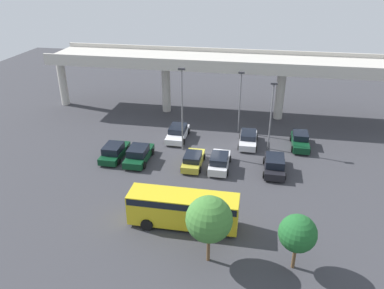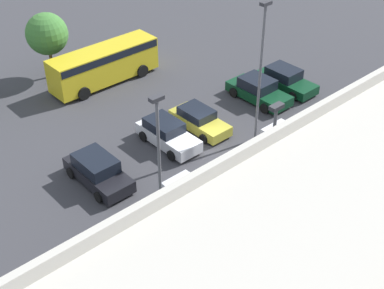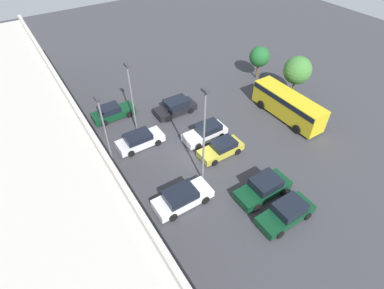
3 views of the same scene
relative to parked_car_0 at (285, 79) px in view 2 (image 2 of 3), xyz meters
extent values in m
plane|color=#38383D|center=(9.72, 1.82, -0.73)|extent=(97.64, 97.64, 0.00)
cube|color=#BCB7AD|center=(9.72, 10.94, 7.18)|extent=(45.57, 0.30, 0.55)
cube|color=#0C381E|center=(0.00, 0.09, -0.22)|extent=(1.89, 4.73, 0.67)
cube|color=black|center=(0.00, -0.20, 0.48)|extent=(1.74, 2.34, 0.73)
cylinder|color=black|center=(-0.97, 1.56, -0.40)|extent=(0.22, 0.66, 0.66)
cylinder|color=black|center=(0.97, 1.56, -0.40)|extent=(0.22, 0.66, 0.66)
cylinder|color=black|center=(-0.97, -1.37, -0.40)|extent=(0.22, 0.66, 0.66)
cylinder|color=black|center=(0.97, -1.37, -0.40)|extent=(0.22, 0.66, 0.66)
cube|color=#0C381E|center=(2.76, -0.13, -0.19)|extent=(1.99, 4.85, 0.69)
cube|color=black|center=(2.76, -0.33, 0.53)|extent=(1.83, 2.33, 0.75)
cylinder|color=black|center=(1.74, 1.38, -0.37)|extent=(0.22, 0.72, 0.72)
cylinder|color=black|center=(3.78, 1.38, -0.37)|extent=(0.22, 0.72, 0.72)
cylinder|color=black|center=(1.74, -1.63, -0.37)|extent=(0.22, 0.72, 0.72)
cylinder|color=black|center=(3.78, -1.63, -0.37)|extent=(0.22, 0.72, 0.72)
cube|color=silver|center=(5.57, 5.89, -0.20)|extent=(1.99, 4.84, 0.68)
cube|color=black|center=(5.57, 6.12, 0.45)|extent=(1.83, 2.53, 0.62)
cylinder|color=black|center=(6.58, 4.39, -0.38)|extent=(0.22, 0.71, 0.71)
cylinder|color=black|center=(4.55, 4.39, -0.38)|extent=(0.22, 0.71, 0.71)
cylinder|color=black|center=(6.58, 7.39, -0.38)|extent=(0.22, 0.71, 0.71)
cylinder|color=black|center=(4.55, 7.39, -0.38)|extent=(0.22, 0.71, 0.71)
cube|color=gold|center=(8.51, -0.12, -0.22)|extent=(1.76, 4.37, 0.67)
cube|color=black|center=(8.51, -0.43, 0.41)|extent=(1.62, 2.22, 0.58)
cylinder|color=black|center=(7.61, 1.24, -0.41)|extent=(0.22, 0.64, 0.64)
cylinder|color=black|center=(9.42, 1.24, -0.41)|extent=(0.22, 0.64, 0.64)
cylinder|color=black|center=(7.61, -1.47, -0.41)|extent=(0.22, 0.64, 0.64)
cylinder|color=black|center=(9.42, -1.47, -0.41)|extent=(0.22, 0.64, 0.64)
cube|color=silver|center=(11.20, -0.14, -0.16)|extent=(1.81, 4.52, 0.77)
cube|color=black|center=(11.20, -0.54, 0.54)|extent=(1.67, 2.39, 0.64)
cylinder|color=black|center=(10.27, 1.27, -0.40)|extent=(0.22, 0.67, 0.67)
cylinder|color=black|center=(12.13, 1.27, -0.40)|extent=(0.22, 0.67, 0.67)
cylinder|color=black|center=(10.27, -1.54, -0.40)|extent=(0.22, 0.67, 0.67)
cylinder|color=black|center=(12.13, -1.54, -0.40)|extent=(0.22, 0.67, 0.67)
cube|color=silver|center=(13.79, 5.73, -0.19)|extent=(1.84, 4.59, 0.71)
cube|color=black|center=(13.79, 5.92, 0.45)|extent=(1.69, 2.50, 0.56)
cylinder|color=black|center=(14.73, 4.30, -0.40)|extent=(0.22, 0.66, 0.66)
cylinder|color=black|center=(12.85, 4.30, -0.40)|extent=(0.22, 0.66, 0.66)
cylinder|color=black|center=(14.73, 7.15, -0.40)|extent=(0.22, 0.66, 0.66)
cylinder|color=black|center=(12.85, 7.15, -0.40)|extent=(0.22, 0.66, 0.66)
cube|color=black|center=(16.62, 0.11, -0.18)|extent=(1.92, 4.65, 0.74)
cube|color=black|center=(16.62, -0.05, 0.56)|extent=(1.77, 2.55, 0.75)
cylinder|color=black|center=(15.64, 1.56, -0.40)|extent=(0.22, 0.66, 0.66)
cylinder|color=black|center=(17.61, 1.56, -0.40)|extent=(0.22, 0.66, 0.66)
cylinder|color=black|center=(15.64, -1.33, -0.40)|extent=(0.22, 0.66, 0.66)
cylinder|color=black|center=(17.61, -1.33, -0.40)|extent=(0.22, 0.66, 0.66)
cube|color=#0C381E|center=(19.55, 6.20, -0.17)|extent=(1.75, 4.58, 0.74)
cube|color=black|center=(19.55, 6.59, 0.52)|extent=(1.61, 2.16, 0.65)
cylinder|color=black|center=(20.45, 4.78, -0.39)|extent=(0.22, 0.68, 0.68)
cylinder|color=black|center=(18.66, 4.78, -0.39)|extent=(0.22, 0.68, 0.68)
cylinder|color=black|center=(18.66, 7.62, -0.39)|extent=(0.22, 0.68, 0.68)
cube|color=gold|center=(9.44, -9.73, 0.78)|extent=(8.54, 2.25, 2.49)
cube|color=black|center=(9.44, -9.73, 1.67)|extent=(8.37, 2.29, 0.55)
cylinder|color=black|center=(6.79, -10.87, -0.25)|extent=(0.97, 0.29, 0.97)
cylinder|color=black|center=(6.79, -8.58, -0.25)|extent=(0.97, 0.29, 0.97)
cylinder|color=black|center=(12.09, -10.87, -0.25)|extent=(0.97, 0.29, 0.97)
cylinder|color=black|center=(12.09, -8.58, -0.25)|extent=(0.97, 0.29, 0.97)
cylinder|color=slate|center=(16.03, 5.10, 2.97)|extent=(0.16, 0.16, 7.41)
cube|color=#333338|center=(16.03, 5.10, 6.78)|extent=(0.70, 0.35, 0.20)
cylinder|color=slate|center=(6.72, 3.18, 3.77)|extent=(0.16, 0.16, 8.99)
cube|color=#333338|center=(6.72, 3.18, 8.36)|extent=(0.70, 0.35, 0.20)
cylinder|color=slate|center=(12.45, 9.09, 2.92)|extent=(0.16, 0.16, 7.31)
cube|color=#333338|center=(12.45, 9.09, 6.68)|extent=(0.70, 0.35, 0.20)
cylinder|color=brown|center=(11.92, -13.26, 0.36)|extent=(0.24, 0.24, 2.18)
sphere|color=#3D7533|center=(11.92, -13.26, 2.79)|extent=(3.15, 3.15, 3.15)
camera|label=1|loc=(14.39, -33.09, 18.05)|focal=35.00mm
camera|label=2|loc=(28.71, 21.64, 18.82)|focal=50.00mm
camera|label=3|loc=(-7.41, 13.39, 19.12)|focal=28.00mm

